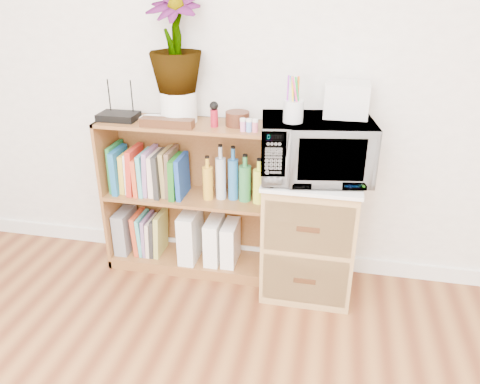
# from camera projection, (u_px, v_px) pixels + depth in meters

# --- Properties ---
(skirting_board) EXTENTS (4.00, 0.02, 0.10)m
(skirting_board) POSITION_uv_depth(u_px,v_px,m) (248.00, 252.00, 3.07)
(skirting_board) COLOR white
(skirting_board) RESTS_ON ground
(bookshelf) EXTENTS (1.00, 0.30, 0.95)m
(bookshelf) POSITION_uv_depth(u_px,v_px,m) (187.00, 198.00, 2.84)
(bookshelf) COLOR brown
(bookshelf) RESTS_ON ground
(wicker_unit) EXTENTS (0.50, 0.45, 0.70)m
(wicker_unit) POSITION_uv_depth(u_px,v_px,m) (309.00, 235.00, 2.68)
(wicker_unit) COLOR #9E7542
(wicker_unit) RESTS_ON ground
(microwave) EXTENTS (0.63, 0.47, 0.32)m
(microwave) POSITION_uv_depth(u_px,v_px,m) (315.00, 149.00, 2.45)
(microwave) COLOR white
(microwave) RESTS_ON wicker_unit
(pen_cup) EXTENTS (0.10, 0.10, 0.11)m
(pen_cup) POSITION_uv_depth(u_px,v_px,m) (293.00, 111.00, 2.32)
(pen_cup) COLOR silver
(pen_cup) RESTS_ON microwave
(small_appliance) EXTENTS (0.22, 0.18, 0.18)m
(small_appliance) POSITION_uv_depth(u_px,v_px,m) (346.00, 99.00, 2.41)
(small_appliance) COLOR silver
(small_appliance) RESTS_ON microwave
(router) EXTENTS (0.22, 0.15, 0.04)m
(router) POSITION_uv_depth(u_px,v_px,m) (119.00, 116.00, 2.68)
(router) COLOR black
(router) RESTS_ON bookshelf
(white_bowl) EXTENTS (0.13, 0.13, 0.03)m
(white_bowl) POSITION_uv_depth(u_px,v_px,m) (152.00, 120.00, 2.64)
(white_bowl) COLOR silver
(white_bowl) RESTS_ON bookshelf
(plant_pot) EXTENTS (0.20, 0.20, 0.17)m
(plant_pot) POSITION_uv_depth(u_px,v_px,m) (179.00, 106.00, 2.62)
(plant_pot) COLOR white
(plant_pot) RESTS_ON bookshelf
(potted_plant) EXTENTS (0.30, 0.30, 0.53)m
(potted_plant) POSITION_uv_depth(u_px,v_px,m) (175.00, 41.00, 2.48)
(potted_plant) COLOR #2E6F2C
(potted_plant) RESTS_ON plant_pot
(trinket_box) EXTENTS (0.30, 0.07, 0.05)m
(trinket_box) POSITION_uv_depth(u_px,v_px,m) (167.00, 123.00, 2.55)
(trinket_box) COLOR #37190F
(trinket_box) RESTS_ON bookshelf
(kokeshi_doll) EXTENTS (0.04, 0.04, 0.10)m
(kokeshi_doll) POSITION_uv_depth(u_px,v_px,m) (214.00, 118.00, 2.55)
(kokeshi_doll) COLOR maroon
(kokeshi_doll) RESTS_ON bookshelf
(wooden_bowl) EXTENTS (0.13, 0.13, 0.08)m
(wooden_bowl) POSITION_uv_depth(u_px,v_px,m) (237.00, 119.00, 2.57)
(wooden_bowl) COLOR #3A1C10
(wooden_bowl) RESTS_ON bookshelf
(paint_jars) EXTENTS (0.10, 0.04, 0.05)m
(paint_jars) POSITION_uv_depth(u_px,v_px,m) (249.00, 127.00, 2.47)
(paint_jars) COLOR #D47592
(paint_jars) RESTS_ON bookshelf
(file_box) EXTENTS (0.08, 0.22, 0.28)m
(file_box) POSITION_uv_depth(u_px,v_px,m) (126.00, 230.00, 3.03)
(file_box) COLOR gray
(file_box) RESTS_ON bookshelf
(magazine_holder_left) EXTENTS (0.10, 0.26, 0.32)m
(magazine_holder_left) POSITION_uv_depth(u_px,v_px,m) (191.00, 235.00, 2.93)
(magazine_holder_left) COLOR white
(magazine_holder_left) RESTS_ON bookshelf
(magazine_holder_mid) EXTENTS (0.09, 0.22, 0.28)m
(magazine_holder_mid) POSITION_uv_depth(u_px,v_px,m) (214.00, 240.00, 2.91)
(magazine_holder_mid) COLOR white
(magazine_holder_mid) RESTS_ON bookshelf
(magazine_holder_right) EXTENTS (0.08, 0.21, 0.26)m
(magazine_holder_right) POSITION_uv_depth(u_px,v_px,m) (230.00, 243.00, 2.89)
(magazine_holder_right) COLOR white
(magazine_holder_right) RESTS_ON bookshelf
(cookbooks) EXTENTS (0.46, 0.20, 0.29)m
(cookbooks) POSITION_uv_depth(u_px,v_px,m) (149.00, 172.00, 2.81)
(cookbooks) COLOR #1E7434
(cookbooks) RESTS_ON bookshelf
(liquor_bottles) EXTENTS (0.45, 0.07, 0.32)m
(liquor_bottles) POSITION_uv_depth(u_px,v_px,m) (243.00, 177.00, 2.70)
(liquor_bottles) COLOR gold
(liquor_bottles) RESTS_ON bookshelf
(lower_books) EXTENTS (0.19, 0.19, 0.29)m
(lower_books) POSITION_uv_depth(u_px,v_px,m) (150.00, 233.00, 3.00)
(lower_books) COLOR #C04121
(lower_books) RESTS_ON bookshelf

